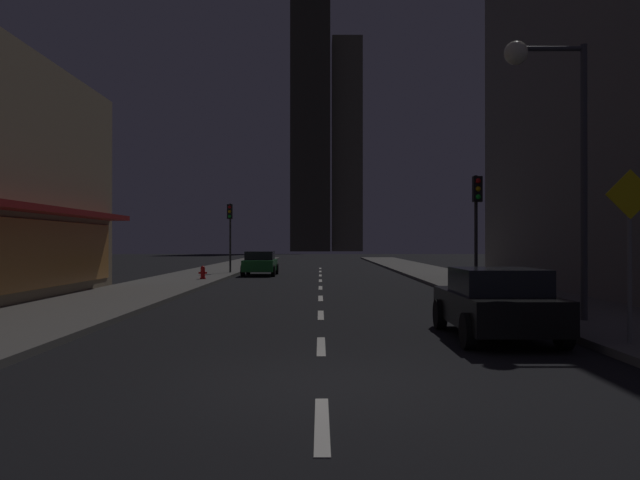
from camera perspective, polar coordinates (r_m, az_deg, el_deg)
ground_plane at (r=41.02m, az=-0.00°, el=-3.05°), size 78.00×136.00×0.10m
sidewalk_right at (r=41.61m, az=9.69°, el=-2.84°), size 4.00×76.00×0.15m
sidewalk_left at (r=41.60m, az=-9.70°, el=-2.84°), size 4.00×76.00×0.15m
lane_marking_center at (r=27.84m, az=0.01°, el=-4.28°), size 0.16×43.80×0.01m
skyscraper_distant_tall at (r=146.13m, az=-0.90°, el=12.03°), size 8.82×5.37×65.95m
skyscraper_distant_mid at (r=148.37m, az=2.36°, el=8.37°), size 6.80×8.22×48.28m
car_parked_near at (r=13.73m, az=15.33°, el=-5.38°), size 1.98×4.24×1.45m
car_parked_far at (r=38.51m, az=-5.37°, el=-2.06°), size 1.98×4.24×1.45m
fire_hydrant_far_left at (r=32.68m, az=-10.41°, el=-2.89°), size 0.42×0.30×0.65m
traffic_light_near_right at (r=23.21m, az=13.74°, el=2.78°), size 0.32×0.48×4.20m
traffic_light_far_left at (r=39.34m, az=-8.04°, el=1.55°), size 0.32×0.48×4.20m
street_lamp_right at (r=16.31m, az=19.66°, el=10.70°), size 1.96×0.56×6.58m
pedestrian_crossing_sign at (r=12.89m, az=25.81°, el=-0.03°), size 0.91×0.08×3.15m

